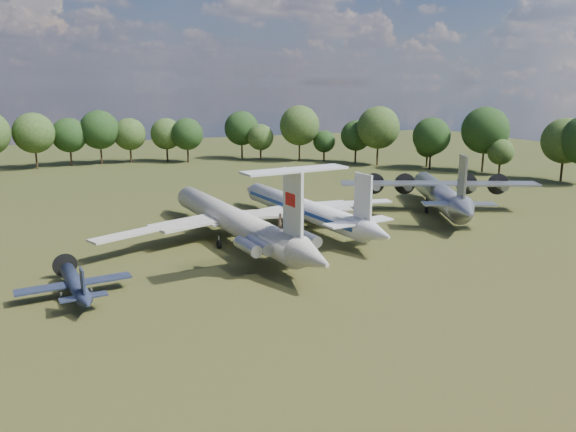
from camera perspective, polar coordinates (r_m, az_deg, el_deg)
name	(u,v)px	position (r m, az deg, el deg)	size (l,w,h in m)	color
ground	(196,253)	(72.48, -9.34, -3.77)	(300.00, 300.00, 0.00)	#1D3712
il62_airliner	(233,225)	(76.33, -5.65, -0.90)	(37.77, 49.09, 4.82)	#B8B8B4
tu104_jet	(302,212)	(84.62, 1.48, 0.38)	(31.80, 42.40, 4.24)	silver
an12_transport	(440,198)	(97.13, 15.15, 1.79)	(32.80, 36.66, 4.82)	#AAACB2
small_prop_west	(76,287)	(60.80, -20.78, -6.77)	(11.24, 15.33, 2.25)	black
person_on_il62	(280,222)	(63.72, -0.84, -0.57)	(0.71, 0.47, 1.95)	brown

